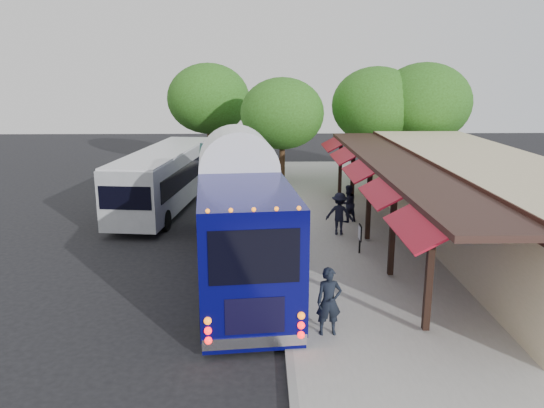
% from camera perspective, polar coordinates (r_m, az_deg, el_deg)
% --- Properties ---
extents(ground, '(90.00, 90.00, 0.00)m').
position_cam_1_polar(ground, '(18.35, 0.86, -8.31)').
color(ground, black).
rests_on(ground, ground).
extents(sidewalk, '(10.00, 40.00, 0.15)m').
position_cam_1_polar(sidewalk, '(22.77, 13.20, -3.99)').
color(sidewalk, '#9E9B93').
rests_on(sidewalk, ground).
extents(curb, '(0.20, 40.00, 0.16)m').
position_cam_1_polar(curb, '(22.08, 0.62, -4.18)').
color(curb, gray).
rests_on(curb, ground).
extents(station_shelter, '(8.15, 20.00, 3.60)m').
position_cam_1_polar(station_shelter, '(23.39, 21.50, 0.37)').
color(station_shelter, '#C3B487').
rests_on(station_shelter, ground).
extents(coach_bus, '(3.97, 12.90, 4.07)m').
position_cam_1_polar(coach_bus, '(18.85, -3.66, -0.72)').
color(coach_bus, '#070755').
rests_on(coach_bus, ground).
extents(city_bus, '(3.80, 11.68, 3.08)m').
position_cam_1_polar(city_bus, '(28.11, -11.43, 2.94)').
color(city_bus, gray).
rests_on(city_bus, ground).
extents(ped_a, '(0.71, 0.49, 1.85)m').
position_cam_1_polar(ped_a, '(14.31, 6.14, -10.38)').
color(ped_a, black).
rests_on(ped_a, sidewalk).
extents(ped_b, '(1.05, 0.96, 1.75)m').
position_cam_1_polar(ped_b, '(24.88, 8.15, 0.05)').
color(ped_b, black).
rests_on(ped_b, sidewalk).
extents(ped_c, '(0.93, 0.40, 1.58)m').
position_cam_1_polar(ped_c, '(19.20, 2.54, -4.30)').
color(ped_c, black).
rests_on(ped_c, sidewalk).
extents(ped_d, '(1.32, 0.97, 1.83)m').
position_cam_1_polar(ped_d, '(22.90, 7.27, -1.04)').
color(ped_d, black).
rests_on(ped_d, sidewalk).
extents(sign_board, '(0.07, 0.52, 1.14)m').
position_cam_1_polar(sign_board, '(20.66, 9.45, -3.21)').
color(sign_board, black).
rests_on(sign_board, sidewalk).
extents(tree_left, '(5.22, 5.22, 6.69)m').
position_cam_1_polar(tree_left, '(33.40, 1.12, 9.70)').
color(tree_left, '#382314').
rests_on(tree_left, ground).
extents(tree_mid, '(5.74, 5.74, 7.35)m').
position_cam_1_polar(tree_mid, '(35.21, 11.15, 10.39)').
color(tree_mid, '#382314').
rests_on(tree_mid, ground).
extents(tree_right, '(5.93, 5.93, 7.59)m').
position_cam_1_polar(tree_right, '(35.59, 16.05, 10.41)').
color(tree_right, '#382314').
rests_on(tree_right, ground).
extents(tree_far, '(5.96, 5.96, 7.63)m').
position_cam_1_polar(tree_far, '(39.42, -6.85, 11.18)').
color(tree_far, '#382314').
rests_on(tree_far, ground).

